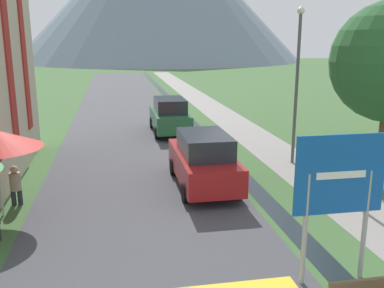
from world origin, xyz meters
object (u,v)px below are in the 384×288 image
(road_sign, at_px, (339,187))
(parked_car_near, at_px, (204,160))
(person_seated_near, at_px, (15,183))
(streetlamp, at_px, (297,75))
(parked_car_far, at_px, (170,116))

(road_sign, xyz_separation_m, parked_car_near, (-1.39, 6.02, -1.07))
(parked_car_near, relative_size, person_seated_near, 3.64)
(road_sign, relative_size, person_seated_near, 2.53)
(person_seated_near, relative_size, streetlamp, 0.20)
(parked_car_near, height_order, parked_car_far, same)
(parked_car_near, relative_size, streetlamp, 0.74)
(road_sign, bearing_deg, parked_car_far, 95.57)
(road_sign, bearing_deg, streetlamp, 72.05)
(person_seated_near, bearing_deg, road_sign, -37.27)
(parked_car_near, relative_size, parked_car_far, 1.00)
(streetlamp, bearing_deg, person_seated_near, -164.51)
(parked_car_near, bearing_deg, person_seated_near, -174.01)
(parked_car_near, bearing_deg, road_sign, -76.97)
(parked_car_far, bearing_deg, road_sign, -84.43)
(person_seated_near, bearing_deg, streetlamp, 15.49)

